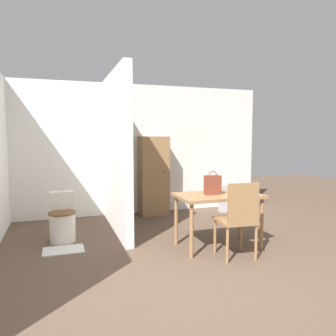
{
  "coord_description": "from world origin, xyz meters",
  "views": [
    {
      "loc": [
        -1.38,
        -2.63,
        1.5
      ],
      "look_at": [
        0.07,
        1.63,
        1.07
      ],
      "focal_mm": 35.0,
      "sensor_mm": 36.0,
      "label": 1
    }
  ],
  "objects_px": {
    "dining_table": "(218,201)",
    "wooden_cabinet": "(154,176)",
    "wooden_chair": "(238,217)",
    "toilet": "(62,221)",
    "space_heater": "(227,198)",
    "handbag": "(213,185)"
  },
  "relations": [
    {
      "from": "wooden_chair",
      "to": "wooden_cabinet",
      "type": "relative_size",
      "value": 0.64
    },
    {
      "from": "handbag",
      "to": "space_heater",
      "type": "xyz_separation_m",
      "value": [
        1.26,
        1.84,
        -0.59
      ]
    },
    {
      "from": "handbag",
      "to": "wooden_cabinet",
      "type": "bearing_deg",
      "value": 95.94
    },
    {
      "from": "wooden_chair",
      "to": "handbag",
      "type": "relative_size",
      "value": 2.99
    },
    {
      "from": "dining_table",
      "to": "toilet",
      "type": "height_order",
      "value": "dining_table"
    },
    {
      "from": "handbag",
      "to": "space_heater",
      "type": "relative_size",
      "value": 0.59
    },
    {
      "from": "dining_table",
      "to": "toilet",
      "type": "distance_m",
      "value": 2.26
    },
    {
      "from": "toilet",
      "to": "dining_table",
      "type": "bearing_deg",
      "value": -25.81
    },
    {
      "from": "wooden_chair",
      "to": "handbag",
      "type": "distance_m",
      "value": 0.6
    },
    {
      "from": "toilet",
      "to": "space_heater",
      "type": "height_order",
      "value": "toilet"
    },
    {
      "from": "dining_table",
      "to": "wooden_cabinet",
      "type": "height_order",
      "value": "wooden_cabinet"
    },
    {
      "from": "dining_table",
      "to": "space_heater",
      "type": "relative_size",
      "value": 2.07
    },
    {
      "from": "dining_table",
      "to": "wooden_cabinet",
      "type": "distance_m",
      "value": 2.11
    },
    {
      "from": "toilet",
      "to": "handbag",
      "type": "xyz_separation_m",
      "value": [
        1.92,
        -0.97,
        0.57
      ]
    },
    {
      "from": "wooden_chair",
      "to": "space_heater",
      "type": "distance_m",
      "value": 2.6
    },
    {
      "from": "wooden_chair",
      "to": "toilet",
      "type": "height_order",
      "value": "wooden_chair"
    },
    {
      "from": "wooden_cabinet",
      "to": "toilet",
      "type": "bearing_deg",
      "value": -146.84
    },
    {
      "from": "toilet",
      "to": "wooden_cabinet",
      "type": "bearing_deg",
      "value": 33.16
    },
    {
      "from": "wooden_chair",
      "to": "handbag",
      "type": "xyz_separation_m",
      "value": [
        -0.11,
        0.48,
        0.34
      ]
    },
    {
      "from": "wooden_cabinet",
      "to": "dining_table",
      "type": "bearing_deg",
      "value": -81.7
    },
    {
      "from": "dining_table",
      "to": "toilet",
      "type": "xyz_separation_m",
      "value": [
        -2.01,
        0.97,
        -0.35
      ]
    },
    {
      "from": "wooden_cabinet",
      "to": "handbag",
      "type": "bearing_deg",
      "value": -84.06
    }
  ]
}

